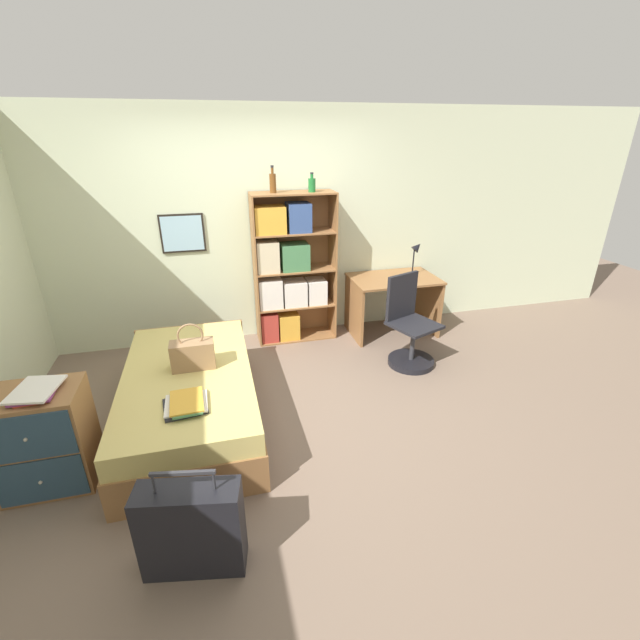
# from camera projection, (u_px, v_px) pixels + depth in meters

# --- Properties ---
(ground_plane) EXTENTS (14.00, 14.00, 0.00)m
(ground_plane) POSITION_uv_depth(u_px,v_px,m) (282.00, 407.00, 3.92)
(ground_plane) COLOR #756051
(wall_back) EXTENTS (10.00, 0.09, 2.60)m
(wall_back) POSITION_uv_depth(u_px,v_px,m) (253.00, 229.00, 4.85)
(wall_back) COLOR beige
(wall_back) RESTS_ON ground_plane
(bed) EXTENTS (1.06, 1.94, 0.50)m
(bed) POSITION_uv_depth(u_px,v_px,m) (191.00, 396.00, 3.66)
(bed) COLOR olive
(bed) RESTS_ON ground_plane
(handbag) EXTENTS (0.35, 0.16, 0.41)m
(handbag) POSITION_uv_depth(u_px,v_px,m) (193.00, 354.00, 3.55)
(handbag) COLOR #93704C
(handbag) RESTS_ON bed
(book_stack_on_bed) EXTENTS (0.33, 0.37, 0.06)m
(book_stack_on_bed) POSITION_uv_depth(u_px,v_px,m) (186.00, 404.00, 3.08)
(book_stack_on_bed) COLOR #232328
(book_stack_on_bed) RESTS_ON bed
(suitcase) EXTENTS (0.60, 0.30, 0.70)m
(suitcase) POSITION_uv_depth(u_px,v_px,m) (192.00, 529.00, 2.38)
(suitcase) COLOR black
(suitcase) RESTS_ON ground_plane
(dresser) EXTENTS (0.58, 0.46, 0.75)m
(dresser) POSITION_uv_depth(u_px,v_px,m) (45.00, 439.00, 2.95)
(dresser) COLOR olive
(dresser) RESTS_ON ground_plane
(magazine_pile_on_dresser) EXTENTS (0.31, 0.37, 0.04)m
(magazine_pile_on_dresser) POSITION_uv_depth(u_px,v_px,m) (36.00, 391.00, 2.78)
(magazine_pile_on_dresser) COLOR #B2382D
(magazine_pile_on_dresser) RESTS_ON dresser
(bookcase) EXTENTS (0.93, 0.35, 1.72)m
(bookcase) POSITION_uv_depth(u_px,v_px,m) (287.00, 272.00, 4.91)
(bookcase) COLOR olive
(bookcase) RESTS_ON ground_plane
(bottle_green) EXTENTS (0.07, 0.07, 0.27)m
(bottle_green) POSITION_uv_depth(u_px,v_px,m) (273.00, 182.00, 4.48)
(bottle_green) COLOR brown
(bottle_green) RESTS_ON bookcase
(bottle_brown) EXTENTS (0.08, 0.08, 0.20)m
(bottle_brown) POSITION_uv_depth(u_px,v_px,m) (312.00, 185.00, 4.54)
(bottle_brown) COLOR #1E6B2D
(bottle_brown) RESTS_ON bookcase
(desk) EXTENTS (1.03, 0.68, 0.71)m
(desk) POSITION_uv_depth(u_px,v_px,m) (393.00, 295.00, 5.20)
(desk) COLOR olive
(desk) RESTS_ON ground_plane
(desk_lamp) EXTENTS (0.17, 0.12, 0.42)m
(desk_lamp) POSITION_uv_depth(u_px,v_px,m) (416.00, 252.00, 5.10)
(desk_lamp) COLOR black
(desk_lamp) RESTS_ON desk
(desk_chair) EXTENTS (0.58, 0.58, 0.97)m
(desk_chair) POSITION_uv_depth(u_px,v_px,m) (409.00, 336.00, 4.57)
(desk_chair) COLOR black
(desk_chair) RESTS_ON ground_plane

